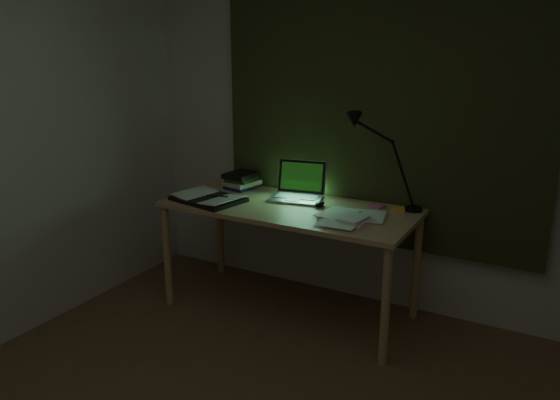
# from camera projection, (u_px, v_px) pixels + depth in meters

# --- Properties ---
(wall_back) EXTENTS (3.50, 0.00, 2.50)m
(wall_back) POSITION_uv_depth(u_px,v_px,m) (378.00, 125.00, 3.59)
(wall_back) COLOR silver
(wall_back) RESTS_ON ground
(curtain) EXTENTS (2.20, 0.06, 2.00)m
(curtain) POSITION_uv_depth(u_px,v_px,m) (377.00, 95.00, 3.50)
(curtain) COLOR #2F351A
(curtain) RESTS_ON wall_back
(desk) EXTENTS (1.64, 0.72, 0.75)m
(desk) POSITION_uv_depth(u_px,v_px,m) (289.00, 259.00, 3.66)
(desk) COLOR tan
(desk) RESTS_ON floor
(laptop) EXTENTS (0.41, 0.44, 0.25)m
(laptop) POSITION_uv_depth(u_px,v_px,m) (296.00, 182.00, 3.66)
(laptop) COLOR silver
(laptop) RESTS_ON desk
(open_textbook) EXTENTS (0.50, 0.40, 0.04)m
(open_textbook) POSITION_uv_depth(u_px,v_px,m) (208.00, 198.00, 3.66)
(open_textbook) COLOR silver
(open_textbook) RESTS_ON desk
(book_stack) EXTENTS (0.22, 0.25, 0.12)m
(book_stack) POSITION_uv_depth(u_px,v_px,m) (241.00, 180.00, 3.97)
(book_stack) COLOR silver
(book_stack) RESTS_ON desk
(loose_papers) EXTENTS (0.31, 0.33, 0.02)m
(loose_papers) POSITION_uv_depth(u_px,v_px,m) (347.00, 217.00, 3.30)
(loose_papers) COLOR white
(loose_papers) RESTS_ON desk
(mouse) EXTENTS (0.06, 0.09, 0.03)m
(mouse) POSITION_uv_depth(u_px,v_px,m) (320.00, 204.00, 3.53)
(mouse) COLOR black
(mouse) RESTS_ON desk
(sticky_yellow) EXTENTS (0.10, 0.10, 0.02)m
(sticky_yellow) POSITION_uv_depth(u_px,v_px,m) (398.00, 209.00, 3.45)
(sticky_yellow) COLOR yellow
(sticky_yellow) RESTS_ON desk
(sticky_pink) EXTENTS (0.09, 0.09, 0.02)m
(sticky_pink) POSITION_uv_depth(u_px,v_px,m) (378.00, 206.00, 3.52)
(sticky_pink) COLOR pink
(sticky_pink) RESTS_ON desk
(desk_lamp) EXTENTS (0.41, 0.32, 0.60)m
(desk_lamp) POSITION_uv_depth(u_px,v_px,m) (416.00, 165.00, 3.37)
(desk_lamp) COLOR black
(desk_lamp) RESTS_ON desk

